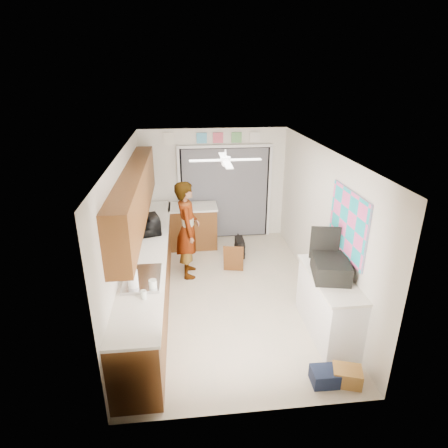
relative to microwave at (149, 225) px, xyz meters
name	(u,v)px	position (x,y,z in m)	size (l,w,h in m)	color
floor	(226,293)	(1.32, -0.67, -1.09)	(5.00, 5.00, 0.00)	#C2B49C
ceiling	(227,151)	(1.32, -0.67, 1.41)	(5.00, 5.00, 0.00)	white
wall_back	(214,185)	(1.32, 1.83, 0.16)	(3.20, 3.20, 0.00)	silver
wall_front	(255,322)	(1.32, -3.17, 0.16)	(3.20, 3.20, 0.00)	silver
wall_left	(127,232)	(-0.28, -0.67, 0.16)	(5.00, 5.00, 0.00)	silver
wall_right	(321,223)	(2.92, -0.67, 0.16)	(5.00, 5.00, 0.00)	silver
left_base_cabinets	(150,275)	(0.02, -0.67, -0.64)	(0.60, 4.80, 0.90)	brown
left_countertop	(148,249)	(0.03, -0.67, -0.17)	(0.62, 4.80, 0.04)	white
upper_cabinets	(135,195)	(-0.12, -0.47, 0.71)	(0.32, 4.00, 0.80)	brown
sink_basin	(142,279)	(0.03, -1.67, -0.13)	(0.50, 0.76, 0.06)	silver
faucet	(128,274)	(-0.16, -1.67, -0.04)	(0.03, 0.03, 0.22)	silver
peninsula_base	(193,227)	(0.82, 1.33, -0.64)	(1.00, 0.60, 0.90)	brown
peninsula_top	(193,207)	(0.82, 1.33, -0.17)	(1.04, 0.64, 0.04)	white
back_opening_recess	(225,193)	(1.57, 1.80, -0.04)	(2.00, 0.06, 2.10)	black
curtain_panel	(225,194)	(1.57, 1.76, -0.04)	(1.90, 0.03, 2.05)	slate
door_trim_left	(180,195)	(0.55, 1.77, -0.04)	(0.06, 0.04, 2.10)	white
door_trim_right	(269,192)	(2.59, 1.77, -0.04)	(0.06, 0.04, 2.10)	white
door_trim_head	(225,146)	(1.57, 1.77, 1.03)	(2.10, 0.04, 0.06)	white
header_frame_1	(202,138)	(1.07, 1.80, 1.21)	(0.22, 0.02, 0.22)	#53B2DD
header_frame_2	(218,138)	(1.42, 1.80, 1.21)	(0.22, 0.02, 0.22)	#DC526B
header_frame_3	(237,137)	(1.82, 1.80, 1.21)	(0.22, 0.02, 0.22)	#63AB61
header_frame_4	(255,137)	(2.22, 1.80, 1.21)	(0.22, 0.02, 0.22)	white
route66_sign	(169,139)	(0.37, 1.80, 1.21)	(0.22, 0.02, 0.26)	silver
right_counter_base	(328,306)	(2.67, -1.87, -0.64)	(0.50, 1.40, 0.90)	white
right_counter_top	(331,278)	(2.66, -1.87, -0.17)	(0.54, 1.44, 0.04)	white
abstract_painting	(348,224)	(2.90, -1.67, 0.56)	(0.03, 1.15, 0.95)	#F45AA5
ceiling_fan	(225,160)	(1.32, -0.47, 1.23)	(1.14, 1.14, 0.24)	white
microwave	(149,225)	(0.00, 0.00, 0.00)	(0.52, 0.36, 0.29)	black
jar_a	(153,285)	(0.19, -1.95, -0.07)	(0.11, 0.11, 0.15)	silver
jar_b	(144,295)	(0.09, -2.14, -0.09)	(0.08, 0.08, 0.11)	silver
paper_towel_roll	(133,280)	(-0.06, -1.91, 0.00)	(0.13, 0.13, 0.29)	white
suitcase	(330,268)	(2.64, -1.86, -0.01)	(0.47, 0.63, 0.27)	black
suitcase_rim	(330,275)	(2.64, -1.86, -0.12)	(0.44, 0.58, 0.02)	yellow
suitcase_lid	(325,243)	(2.64, -1.57, 0.24)	(0.42, 0.03, 0.50)	black
cardboard_box	(347,376)	(2.57, -2.87, -0.98)	(0.35, 0.26, 0.22)	#B08237
navy_crate	(324,376)	(2.29, -2.84, -0.99)	(0.33, 0.27, 0.20)	#161F38
cabinet_door_panel	(233,259)	(1.53, 0.06, -0.80)	(0.38, 0.03, 0.58)	brown
man	(188,230)	(0.68, 0.09, -0.17)	(0.67, 0.44, 1.84)	white
dog	(240,246)	(1.75, 0.73, -0.86)	(0.24, 0.56, 0.44)	black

